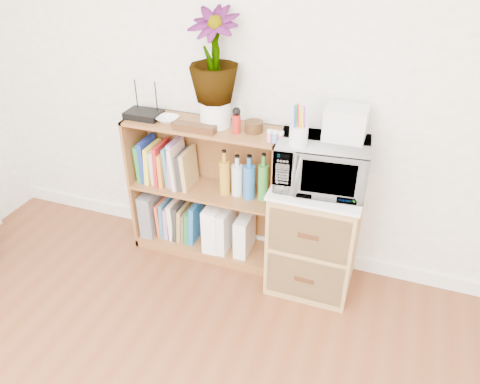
% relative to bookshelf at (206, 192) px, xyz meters
% --- Properties ---
extents(skirting_board, '(4.00, 0.02, 0.10)m').
position_rel_bookshelf_xyz_m(skirting_board, '(0.35, 0.14, -0.42)').
color(skirting_board, white).
rests_on(skirting_board, ground).
extents(bookshelf, '(1.00, 0.30, 0.95)m').
position_rel_bookshelf_xyz_m(bookshelf, '(0.00, 0.00, 0.00)').
color(bookshelf, brown).
rests_on(bookshelf, ground).
extents(wicker_unit, '(0.50, 0.45, 0.70)m').
position_rel_bookshelf_xyz_m(wicker_unit, '(0.75, -0.08, -0.12)').
color(wicker_unit, '#9E7542').
rests_on(wicker_unit, ground).
extents(microwave, '(0.53, 0.38, 0.27)m').
position_rel_bookshelf_xyz_m(microwave, '(0.75, -0.08, 0.38)').
color(microwave, white).
rests_on(microwave, wicker_unit).
extents(pen_cup, '(0.10, 0.10, 0.11)m').
position_rel_bookshelf_xyz_m(pen_cup, '(0.63, -0.17, 0.57)').
color(pen_cup, silver).
rests_on(pen_cup, microwave).
extents(small_appliance, '(0.22, 0.18, 0.18)m').
position_rel_bookshelf_xyz_m(small_appliance, '(0.84, 0.00, 0.61)').
color(small_appliance, silver).
rests_on(small_appliance, microwave).
extents(router, '(0.22, 0.15, 0.04)m').
position_rel_bookshelf_xyz_m(router, '(-0.39, -0.02, 0.50)').
color(router, black).
rests_on(router, bookshelf).
extents(white_bowl, '(0.13, 0.13, 0.03)m').
position_rel_bookshelf_xyz_m(white_bowl, '(-0.22, -0.03, 0.49)').
color(white_bowl, white).
rests_on(white_bowl, bookshelf).
extents(plant_pot, '(0.18, 0.18, 0.16)m').
position_rel_bookshelf_xyz_m(plant_pot, '(0.08, 0.02, 0.55)').
color(plant_pot, white).
rests_on(plant_pot, bookshelf).
extents(potted_plant, '(0.29, 0.29, 0.52)m').
position_rel_bookshelf_xyz_m(potted_plant, '(0.08, 0.02, 0.89)').
color(potted_plant, '#29672D').
rests_on(potted_plant, plant_pot).
extents(trinket_box, '(0.26, 0.06, 0.04)m').
position_rel_bookshelf_xyz_m(trinket_box, '(-0.01, -0.10, 0.50)').
color(trinket_box, '#3A1D0F').
rests_on(trinket_box, bookshelf).
extents(kokeshi_doll, '(0.05, 0.05, 0.11)m').
position_rel_bookshelf_xyz_m(kokeshi_doll, '(0.23, -0.04, 0.53)').
color(kokeshi_doll, '#A41A14').
rests_on(kokeshi_doll, bookshelf).
extents(wooden_bowl, '(0.11, 0.11, 0.06)m').
position_rel_bookshelf_xyz_m(wooden_bowl, '(0.32, 0.01, 0.51)').
color(wooden_bowl, '#351F0E').
rests_on(wooden_bowl, bookshelf).
extents(paint_jars, '(0.10, 0.04, 0.05)m').
position_rel_bookshelf_xyz_m(paint_jars, '(0.48, -0.09, 0.50)').
color(paint_jars, '#D5768D').
rests_on(paint_jars, bookshelf).
extents(file_box, '(0.10, 0.25, 0.32)m').
position_rel_bookshelf_xyz_m(file_box, '(-0.42, 0.00, -0.25)').
color(file_box, slate).
rests_on(file_box, bookshelf).
extents(magazine_holder_left, '(0.10, 0.26, 0.32)m').
position_rel_bookshelf_xyz_m(magazine_holder_left, '(0.07, -0.01, -0.24)').
color(magazine_holder_left, white).
rests_on(magazine_holder_left, bookshelf).
extents(magazine_holder_mid, '(0.10, 0.24, 0.30)m').
position_rel_bookshelf_xyz_m(magazine_holder_mid, '(0.13, -0.01, -0.25)').
color(magazine_holder_mid, white).
rests_on(magazine_holder_mid, bookshelf).
extents(magazine_holder_right, '(0.09, 0.22, 0.27)m').
position_rel_bookshelf_xyz_m(magazine_holder_right, '(0.27, -0.01, -0.27)').
color(magazine_holder_right, white).
rests_on(magazine_holder_right, bookshelf).
extents(cookbooks, '(0.37, 0.20, 0.31)m').
position_rel_bookshelf_xyz_m(cookbooks, '(-0.28, 0.00, 0.16)').
color(cookbooks, '#1F772B').
rests_on(cookbooks, bookshelf).
extents(liquor_bottles, '(0.31, 0.07, 0.31)m').
position_rel_bookshelf_xyz_m(liquor_bottles, '(0.26, 0.00, 0.17)').
color(liquor_bottles, '#B58522').
rests_on(liquor_bottles, bookshelf).
extents(lower_books, '(0.30, 0.19, 0.30)m').
position_rel_bookshelf_xyz_m(lower_books, '(-0.21, 0.00, -0.27)').
color(lower_books, '#E14C27').
rests_on(lower_books, bookshelf).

